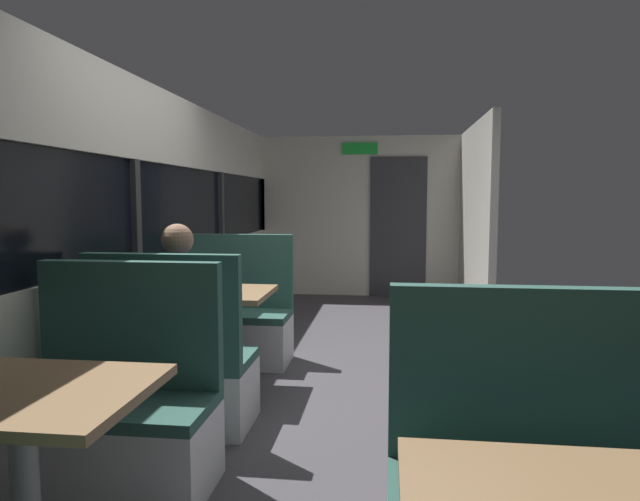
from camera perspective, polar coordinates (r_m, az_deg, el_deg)
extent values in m
cube|color=#423F44|center=(4.16, 0.93, -14.69)|extent=(3.30, 9.20, 0.02)
cube|color=beige|center=(4.41, -18.30, -7.24)|extent=(0.08, 8.40, 0.95)
cube|color=beige|center=(4.35, -18.90, 12.79)|extent=(0.08, 8.40, 0.60)
cube|color=black|center=(4.31, -18.75, 3.86)|extent=(0.03, 8.40, 0.75)
cube|color=#2D2D30|center=(4.30, -18.39, 3.87)|extent=(0.06, 0.08, 0.75)
cube|color=#2D2D30|center=(6.26, -10.13, 4.45)|extent=(0.06, 0.08, 0.75)
cube|color=#2D2D30|center=(8.29, -5.85, 4.72)|extent=(0.06, 0.08, 0.75)
cube|color=beige|center=(8.10, 4.10, 3.48)|extent=(2.90, 0.08, 2.30)
cube|color=#333338|center=(8.05, 7.99, 2.36)|extent=(0.80, 0.04, 2.00)
cube|color=green|center=(8.07, 4.12, 10.37)|extent=(0.50, 0.03, 0.16)
cube|color=beige|center=(6.97, 15.59, 2.99)|extent=(0.08, 2.40, 2.30)
cylinder|color=#9E9EA3|center=(2.46, -27.92, -20.97)|extent=(0.10, 0.10, 0.70)
cube|color=olive|center=(2.33, -28.33, -12.75)|extent=(0.90, 0.70, 0.04)
cube|color=silver|center=(3.04, -20.26, -18.71)|extent=(0.95, 0.50, 0.39)
cube|color=#2D564C|center=(2.96, -20.41, -14.71)|extent=(0.95, 0.50, 0.06)
cube|color=#2D564C|center=(3.04, -18.80, -7.14)|extent=(0.95, 0.08, 0.65)
cylinder|color=#9E9EA3|center=(4.27, -11.21, -9.22)|extent=(0.10, 0.10, 0.70)
cube|color=olive|center=(4.19, -11.30, -4.32)|extent=(0.90, 0.70, 0.04)
cube|color=silver|center=(3.72, -14.44, -14.01)|extent=(0.95, 0.50, 0.39)
cube|color=#2D564C|center=(3.65, -14.52, -10.67)|extent=(0.95, 0.50, 0.06)
cube|color=#2D564C|center=(3.38, -15.97, -5.81)|extent=(0.95, 0.08, 0.65)
cube|color=silver|center=(4.92, -8.75, -9.09)|extent=(0.95, 0.50, 0.39)
cube|color=#2D564C|center=(4.86, -8.79, -6.52)|extent=(0.95, 0.50, 0.06)
cube|color=#2D564C|center=(5.00, -8.19, -2.05)|extent=(0.95, 0.08, 0.65)
cube|color=#2D564C|center=(2.16, 20.71, -22.49)|extent=(0.95, 0.50, 0.06)
cube|color=#2D564C|center=(2.22, 19.72, -11.82)|extent=(0.95, 0.08, 0.65)
cube|color=#26262D|center=(3.71, -14.45, -13.57)|extent=(0.30, 0.36, 0.45)
cube|color=#3F598C|center=(3.62, -14.35, -5.43)|extent=(0.34, 0.22, 0.60)
sphere|color=#8C664C|center=(3.58, -14.39, 1.08)|extent=(0.20, 0.20, 0.20)
cylinder|color=#3F598C|center=(3.85, -16.16, -4.52)|extent=(0.07, 0.28, 0.07)
cylinder|color=#3F598C|center=(3.72, -10.46, -4.75)|extent=(0.07, 0.28, 0.07)
cylinder|color=#26598C|center=(4.13, -10.35, -3.52)|extent=(0.07, 0.07, 0.09)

